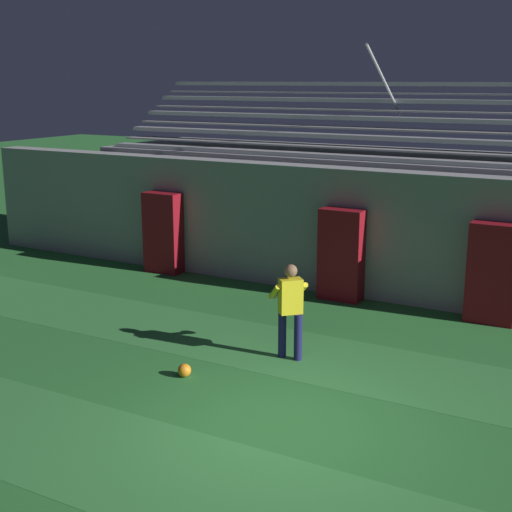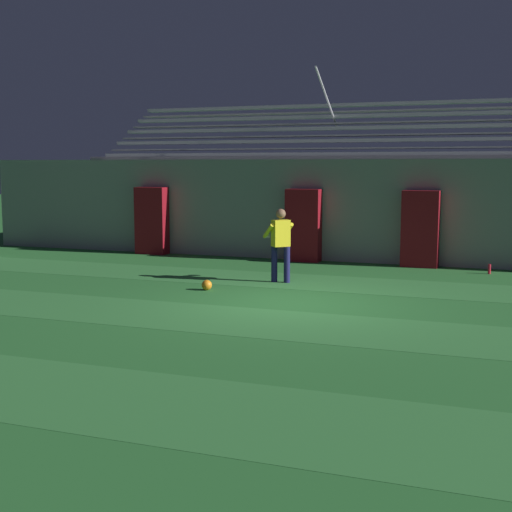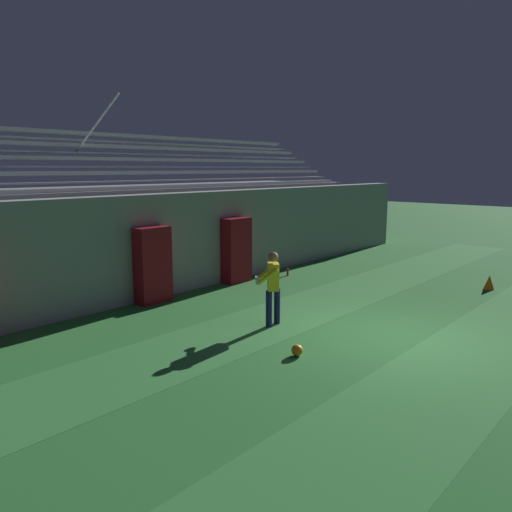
% 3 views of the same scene
% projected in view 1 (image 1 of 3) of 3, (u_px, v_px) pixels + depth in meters
% --- Properties ---
extents(ground_plane, '(80.00, 80.00, 0.00)m').
position_uv_depth(ground_plane, '(282.00, 429.00, 9.77)').
color(ground_plane, '#286B2D').
extents(turf_stripe_mid, '(28.00, 2.15, 0.01)m').
position_uv_depth(turf_stripe_mid, '(216.00, 489.00, 8.33)').
color(turf_stripe_mid, '#337A38').
rests_on(turf_stripe_mid, ground).
extents(turf_stripe_far, '(28.00, 2.15, 0.01)m').
position_uv_depth(turf_stripe_far, '(351.00, 364.00, 11.98)').
color(turf_stripe_far, '#337A38').
rests_on(turf_stripe_far, ground).
extents(back_wall, '(24.00, 0.60, 2.80)m').
position_uv_depth(back_wall, '(422.00, 239.00, 14.96)').
color(back_wall, gray).
rests_on(back_wall, ground).
extents(padding_pillar_gate_left, '(0.95, 0.44, 1.99)m').
position_uv_depth(padding_pillar_gate_left, '(341.00, 255.00, 15.33)').
color(padding_pillar_gate_left, maroon).
rests_on(padding_pillar_gate_left, ground).
extents(padding_pillar_gate_right, '(0.95, 0.44, 1.99)m').
position_uv_depth(padding_pillar_gate_right, '(493.00, 274.00, 13.85)').
color(padding_pillar_gate_right, maroon).
rests_on(padding_pillar_gate_right, ground).
extents(padding_pillar_far_left, '(0.95, 0.44, 1.99)m').
position_uv_depth(padding_pillar_far_left, '(163.00, 233.00, 17.53)').
color(padding_pillar_far_left, maroon).
rests_on(padding_pillar_far_left, ground).
extents(bleacher_stand, '(18.00, 4.05, 5.43)m').
position_uv_depth(bleacher_stand, '(450.00, 216.00, 16.92)').
color(bleacher_stand, gray).
rests_on(bleacher_stand, ground).
extents(goalkeeper, '(0.74, 0.74, 1.67)m').
position_uv_depth(goalkeeper, '(290.00, 305.00, 12.04)').
color(goalkeeper, '#19194C').
rests_on(goalkeeper, ground).
extents(soccer_ball, '(0.22, 0.22, 0.22)m').
position_uv_depth(soccer_ball, '(184.00, 370.00, 11.47)').
color(soccer_ball, orange).
rests_on(soccer_ball, ground).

